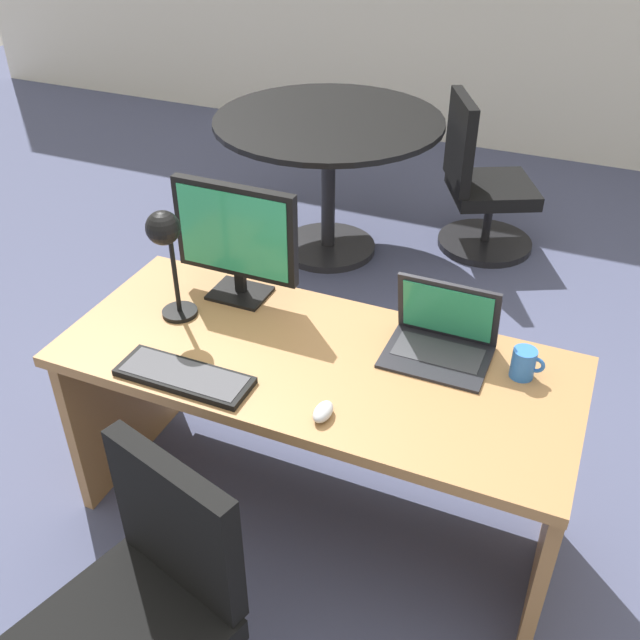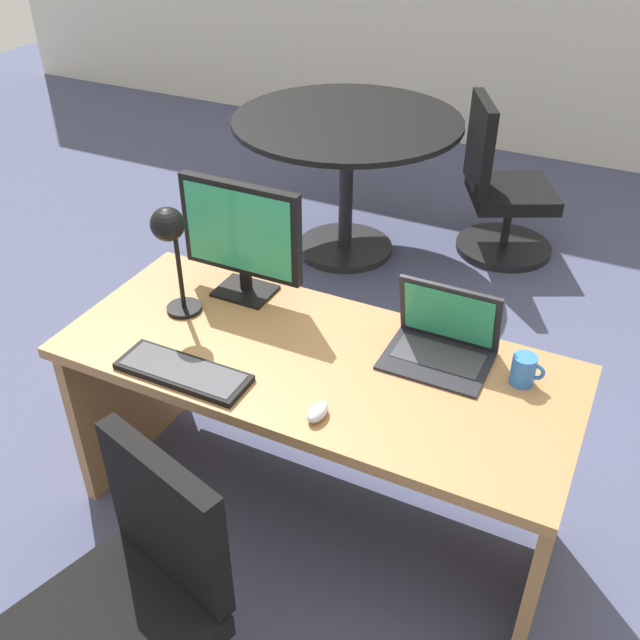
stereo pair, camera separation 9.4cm
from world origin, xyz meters
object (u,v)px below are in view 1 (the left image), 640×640
(desk, at_px, (321,400))
(meeting_chair_near, at_px, (480,192))
(desk_lamp, at_px, (166,242))
(monitor, at_px, (236,236))
(mouse, at_px, (323,412))
(office_chair, at_px, (143,632))
(keyboard, at_px, (184,376))
(laptop, at_px, (443,330))
(meeting_table, at_px, (328,153))
(coffee_mug, at_px, (524,363))

(desk, xyz_separation_m, meeting_chair_near, (0.05, 2.22, -0.17))
(desk, xyz_separation_m, desk_lamp, (-0.52, -0.03, 0.50))
(monitor, relative_size, mouse, 4.98)
(desk_lamp, relative_size, office_chair, 0.47)
(office_chair, bearing_deg, desk_lamp, 113.93)
(keyboard, height_order, office_chair, office_chair)
(keyboard, bearing_deg, monitor, 98.43)
(desk, distance_m, office_chair, 0.89)
(desk, relative_size, desk_lamp, 4.11)
(laptop, xyz_separation_m, desk_lamp, (-0.87, -0.18, 0.22))
(monitor, xyz_separation_m, desk_lamp, (-0.13, -0.21, 0.05))
(desk_lamp, distance_m, office_chair, 1.14)
(desk, bearing_deg, laptop, 23.43)
(monitor, relative_size, meeting_table, 0.36)
(desk_lamp, height_order, coffee_mug, desk_lamp)
(coffee_mug, relative_size, meeting_table, 0.08)
(laptop, distance_m, mouse, 0.50)
(laptop, bearing_deg, meeting_chair_near, 98.09)
(coffee_mug, height_order, office_chair, office_chair)
(desk, height_order, coffee_mug, coffee_mug)
(desk, relative_size, office_chair, 1.95)
(mouse, xyz_separation_m, meeting_table, (-0.87, 2.12, -0.15))
(coffee_mug, distance_m, meeting_table, 2.19)
(coffee_mug, xyz_separation_m, meeting_table, (-1.35, 1.72, -0.18))
(laptop, distance_m, office_chair, 1.22)
(desk_lamp, xyz_separation_m, office_chair, (0.36, -0.82, -0.70))
(laptop, distance_m, keyboard, 0.81)
(desk, distance_m, coffee_mug, 0.67)
(desk, bearing_deg, coffee_mug, 10.46)
(monitor, xyz_separation_m, office_chair, (0.23, -1.03, -0.65))
(monitor, relative_size, coffee_mug, 4.47)
(keyboard, distance_m, desk_lamp, 0.44)
(desk_lamp, bearing_deg, meeting_table, 96.61)
(monitor, relative_size, meeting_chair_near, 0.49)
(laptop, bearing_deg, keyboard, -145.96)
(laptop, bearing_deg, meeting_table, 122.90)
(mouse, bearing_deg, meeting_chair_near, 91.70)
(meeting_chair_near, bearing_deg, desk_lamp, -104.33)
(keyboard, xyz_separation_m, office_chair, (0.16, -0.55, -0.42))
(keyboard, xyz_separation_m, mouse, (0.45, 0.01, 0.01))
(coffee_mug, distance_m, meeting_chair_near, 2.23)
(laptop, relative_size, keyboard, 0.77)
(keyboard, height_order, desk_lamp, desk_lamp)
(desk_lamp, distance_m, meeting_chair_near, 2.42)
(meeting_chair_near, bearing_deg, monitor, -102.32)
(coffee_mug, bearing_deg, office_chair, -128.49)
(keyboard, bearing_deg, meeting_chair_near, 81.55)
(desk_lamp, bearing_deg, desk, 3.47)
(desk, bearing_deg, office_chair, -100.42)
(laptop, relative_size, desk_lamp, 0.81)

